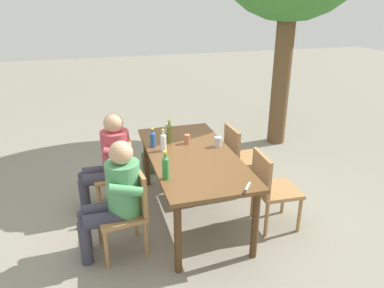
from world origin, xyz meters
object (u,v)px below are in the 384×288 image
Objects in this scene: person_in_white_shirt at (116,194)px; cup_white at (168,128)px; chair_far_right at (271,186)px; table_knife at (246,189)px; chair_near_left at (120,170)px; person_in_plaid_shirt at (109,158)px; bottle_clear at (163,142)px; cup_steel at (218,142)px; backpack_by_near_side at (151,156)px; chair_far_left at (240,155)px; bottle_green at (165,167)px; bottle_olive at (169,133)px; bottle_blue at (153,139)px; dining_table at (192,161)px; chair_near_right at (128,207)px; cup_terracotta at (187,139)px.

person_in_white_shirt reaches higher than cup_white.
table_knife is (0.46, -0.50, 0.29)m from chair_far_right.
chair_near_left is 0.74× the size of person_in_white_shirt.
person_in_plaid_shirt is 0.68m from bottle_clear.
person_in_plaid_shirt is at bearing -139.27° from table_knife.
chair_far_right is at bearing 90.13° from person_in_white_shirt.
bottle_clear is (0.25, 0.48, 0.40)m from chair_near_left.
chair_far_right is 7.70× the size of cup_white.
cup_steel is at bearing -142.92° from chair_far_right.
person_in_white_shirt is 2.68× the size of backpack_by_near_side.
chair_near_left is 1.19m from cup_steel.
chair_far_left is 1.52m from bottle_green.
bottle_olive is at bearing 86.91° from chair_near_left.
bottle_blue is 1.35m from table_knife.
dining_table is 0.96m from person_in_plaid_shirt.
bottle_blue is 0.52× the size of backpack_by_near_side.
bottle_olive is 1.34m from table_knife.
person_in_white_shirt is 5.81× the size of table_knife.
bottle_clear is 0.59m from cup_white.
cup_white is (-0.74, -0.11, 0.14)m from dining_table.
chair_near_right is at bearing -61.10° from chair_far_left.
chair_far_left reaches higher than backpack_by_near_side.
cup_steel is at bearing 27.04° from backpack_by_near_side.
bottle_olive is (0.03, -0.92, 0.41)m from chair_far_left.
bottle_blue is (0.07, -0.21, -0.03)m from bottle_olive.
chair_near_left is at bearing 172.64° from person_in_white_shirt.
bottle_blue is at bearing -152.37° from table_knife.
person_in_plaid_shirt reaches higher than backpack_by_near_side.
chair_far_right is (0.84, 0.00, 0.00)m from chair_far_left.
bottle_clear is 2.31× the size of cup_terracotta.
person_in_plaid_shirt is 4.63× the size of bottle_clear.
bottle_blue is (-0.73, 0.39, 0.39)m from chair_near_right.
chair_near_right is 0.55m from bottle_green.
bottle_olive is at bearing 109.25° from bottle_blue.
person_in_white_shirt is 1.40m from cup_white.
chair_near_right is at bearing -0.04° from chair_near_left.
chair_far_right reaches higher than table_knife.
chair_near_left is 1.73m from chair_far_right.
cup_white is (-1.16, -0.86, 0.34)m from chair_far_right.
bottle_green is (0.48, -0.39, 0.21)m from dining_table.
backpack_by_near_side is (-0.98, 0.12, -0.66)m from bottle_blue.
chair_far_right is 3.05× the size of bottle_green.
bottle_clear reaches higher than cup_steel.
bottle_clear is 2.23× the size of cup_steel.
cup_terracotta is (-0.73, 0.90, 0.18)m from person_in_white_shirt.
chair_far_left is 1.20m from bottle_blue.
chair_far_left is 1.37m from backpack_by_near_side.
dining_table is 2.16× the size of chair_far_right.
bottle_green reaches higher than dining_table.
person_in_white_shirt is 4.12× the size of bottle_olive.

